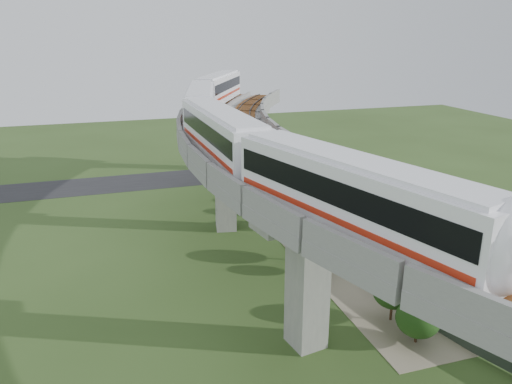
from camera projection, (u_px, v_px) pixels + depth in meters
The scene contains 17 objects.
ground at pixel (246, 274), 41.69m from camera, with size 160.00×160.00×0.00m, color #334C1E.
dirt_lot at pixel (405, 262), 43.90m from camera, with size 18.00×26.00×0.04m, color gray.
asphalt_road at pixel (185, 178), 68.88m from camera, with size 60.00×8.00×0.03m, color #232326.
viaduct at pixel (292, 166), 40.00m from camera, with size 19.58×73.98×11.40m.
metro_train at pixel (235, 117), 42.82m from camera, with size 13.14×61.08×3.64m.
fence at pixel (352, 251), 44.26m from camera, with size 3.87×38.73×1.50m.
tree_0 at pixel (279, 165), 66.28m from camera, with size 2.92×2.92×3.67m.
tree_1 at pixel (279, 186), 58.47m from camera, with size 1.91×1.91×2.84m.
tree_2 at pixel (279, 197), 54.86m from camera, with size 2.51×2.51×2.99m.
tree_3 at pixel (294, 210), 50.86m from camera, with size 2.85×2.85×3.22m.
tree_4 at pixel (310, 233), 43.35m from camera, with size 2.89×2.89×3.89m.
tree_5 at pixel (328, 251), 41.08m from camera, with size 1.97×1.97×2.98m.
tree_6 at pixel (393, 291), 34.41m from camera, with size 2.82×2.82×3.47m.
tree_7 at pixel (418, 319), 32.05m from camera, with size 2.85×2.85×2.98m.
car_white at pixel (464, 284), 38.94m from camera, with size 1.21×3.01×1.03m, color silver.
car_red at pixel (434, 283), 39.10m from camera, with size 1.14×3.28×1.08m, color maroon.
car_dark at pixel (346, 224), 50.90m from camera, with size 1.49×3.67×1.07m, color black.
Camera 1 is at (-10.59, -36.01, 19.42)m, focal length 35.00 mm.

